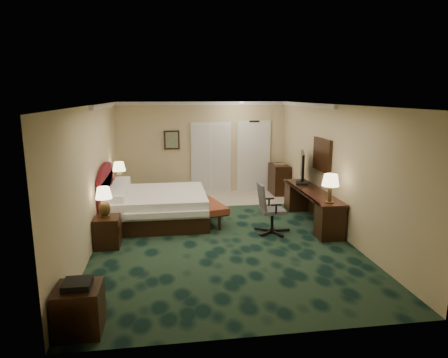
{
  "coord_description": "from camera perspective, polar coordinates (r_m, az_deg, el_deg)",
  "views": [
    {
      "loc": [
        -1.07,
        -8.02,
        2.9
      ],
      "look_at": [
        0.19,
        0.6,
        1.05
      ],
      "focal_mm": 32.0,
      "sensor_mm": 36.0,
      "label": 1
    }
  ],
  "objects": [
    {
      "name": "floor",
      "position": [
        8.59,
        -0.67,
        -7.75
      ],
      "size": [
        5.0,
        7.5,
        0.0
      ],
      "primitive_type": "cube",
      "color": "black",
      "rests_on": "ground"
    },
    {
      "name": "tv",
      "position": [
        9.89,
        11.11,
        1.52
      ],
      "size": [
        0.38,
        0.98,
        0.78
      ],
      "primitive_type": "cube",
      "rotation": [
        0.0,
        0.0,
        -0.3
      ],
      "color": "black",
      "rests_on": "desk"
    },
    {
      "name": "entry_door",
      "position": [
        12.17,
        4.23,
        3.19
      ],
      "size": [
        1.02,
        0.06,
        2.18
      ],
      "primitive_type": "cube",
      "color": "silver",
      "rests_on": "ground"
    },
    {
      "name": "wall_left",
      "position": [
        8.29,
        -18.09,
        0.6
      ],
      "size": [
        0.0,
        7.5,
        2.7
      ],
      "primitive_type": "cube",
      "color": "#D6BE84",
      "rests_on": "ground"
    },
    {
      "name": "desk_chair",
      "position": [
        8.52,
        6.93,
        -4.19
      ],
      "size": [
        0.65,
        0.61,
        1.08
      ],
      "primitive_type": null,
      "rotation": [
        0.0,
        0.0,
        0.03
      ],
      "color": "#4B4B4B",
      "rests_on": "ground"
    },
    {
      "name": "ceiling",
      "position": [
        8.09,
        -0.72,
        10.56
      ],
      "size": [
        5.0,
        7.5,
        0.0
      ],
      "primitive_type": "cube",
      "color": "white",
      "rests_on": "wall_back"
    },
    {
      "name": "wall_right",
      "position": [
        8.91,
        15.45,
        1.52
      ],
      "size": [
        0.0,
        7.5,
        2.7
      ],
      "primitive_type": "cube",
      "color": "#D6BE84",
      "rests_on": "ground"
    },
    {
      "name": "wall_mirror",
      "position": [
        9.41,
        13.84,
        3.38
      ],
      "size": [
        0.05,
        0.95,
        0.75
      ],
      "primitive_type": "cube",
      "color": "white",
      "rests_on": "wall_right"
    },
    {
      "name": "wall_front",
      "position": [
        4.66,
        5.49,
        -7.48
      ],
      "size": [
        5.0,
        0.0,
        2.7
      ],
      "primitive_type": "cube",
      "color": "#D6BE84",
      "rests_on": "ground"
    },
    {
      "name": "lamp_far",
      "position": [
        10.6,
        -14.72,
        0.72
      ],
      "size": [
        0.41,
        0.41,
        0.62
      ],
      "primitive_type": null,
      "rotation": [
        0.0,
        0.0,
        0.28
      ],
      "color": "black",
      "rests_on": "nightstand_far"
    },
    {
      "name": "wall_art",
      "position": [
        11.8,
        -7.47,
        5.55
      ],
      "size": [
        0.45,
        0.06,
        0.55
      ],
      "primitive_type": "cube",
      "color": "#446451",
      "rests_on": "wall_back"
    },
    {
      "name": "crown_molding",
      "position": [
        8.09,
        -0.72,
        10.2
      ],
      "size": [
        5.0,
        7.5,
        0.1
      ],
      "primitive_type": null,
      "color": "silver",
      "rests_on": "wall_back"
    },
    {
      "name": "side_table",
      "position": [
        5.49,
        -19.97,
        -17.09
      ],
      "size": [
        0.55,
        0.55,
        0.6
      ],
      "primitive_type": "cube",
      "color": "black",
      "rests_on": "ground"
    },
    {
      "name": "desk_lamp",
      "position": [
        8.28,
        14.93,
        -1.31
      ],
      "size": [
        0.42,
        0.42,
        0.6
      ],
      "primitive_type": null,
      "rotation": [
        0.0,
        0.0,
        -0.25
      ],
      "color": "black",
      "rests_on": "desk"
    },
    {
      "name": "bed_bench",
      "position": [
        9.27,
        -2.34,
        -4.71
      ],
      "size": [
        0.86,
        1.5,
        0.48
      ],
      "primitive_type": "cube",
      "rotation": [
        0.0,
        0.0,
        0.27
      ],
      "color": "brown",
      "rests_on": "ground"
    },
    {
      "name": "nightstand_near",
      "position": [
        8.11,
        -16.3,
        -7.25
      ],
      "size": [
        0.47,
        0.54,
        0.59
      ],
      "primitive_type": "cube",
      "color": "black",
      "rests_on": "ground"
    },
    {
      "name": "tile_patch",
      "position": [
        11.46,
        1.86,
        -2.66
      ],
      "size": [
        3.2,
        1.7,
        0.01
      ],
      "primitive_type": "cube",
      "color": "#C6B491",
      "rests_on": "ground"
    },
    {
      "name": "closet_doors",
      "position": [
        11.95,
        -1.87,
        3.06
      ],
      "size": [
        1.2,
        0.06,
        2.1
      ],
      "primitive_type": "cube",
      "color": "silver",
      "rests_on": "ground"
    },
    {
      "name": "lamp_near",
      "position": [
        7.96,
        -16.75,
        -3.19
      ],
      "size": [
        0.32,
        0.32,
        0.59
      ],
      "primitive_type": null,
      "rotation": [
        0.0,
        0.0,
        -0.02
      ],
      "color": "black",
      "rests_on": "nightstand_near"
    },
    {
      "name": "wall_back",
      "position": [
        11.92,
        -3.1,
        4.48
      ],
      "size": [
        5.0,
        0.0,
        2.7
      ],
      "primitive_type": "cube",
      "color": "#D6BE84",
      "rests_on": "ground"
    },
    {
      "name": "minibar",
      "position": [
        11.95,
        7.85,
        -0.03
      ],
      "size": [
        0.46,
        0.83,
        0.88
      ],
      "primitive_type": "cube",
      "color": "black",
      "rests_on": "ground"
    },
    {
      "name": "desk",
      "position": [
        9.41,
        12.37,
        -3.86
      ],
      "size": [
        0.56,
        2.62,
        0.76
      ],
      "primitive_type": "cube",
      "color": "black",
      "rests_on": "ground"
    },
    {
      "name": "nightstand_far",
      "position": [
        10.71,
        -14.36,
        -2.49
      ],
      "size": [
        0.47,
        0.54,
        0.59
      ],
      "primitive_type": "cube",
      "color": "black",
      "rests_on": "ground"
    },
    {
      "name": "headboard",
      "position": [
        9.38,
        -16.48,
        -2.09
      ],
      "size": [
        0.12,
        2.0,
        1.4
      ],
      "primitive_type": null,
      "color": "#48070C",
      "rests_on": "ground"
    },
    {
      "name": "bed",
      "position": [
        9.38,
        -9.42,
        -3.97
      ],
      "size": [
        2.2,
        2.04,
        0.7
      ],
      "primitive_type": "cube",
      "color": "white",
      "rests_on": "ground"
    }
  ]
}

